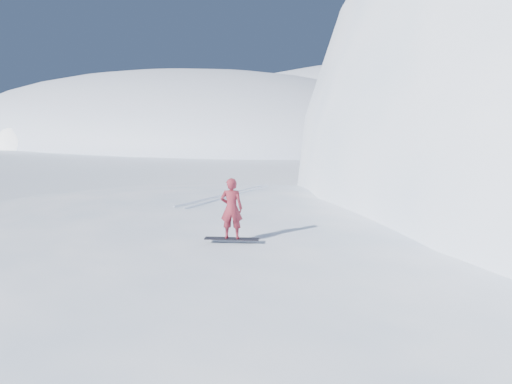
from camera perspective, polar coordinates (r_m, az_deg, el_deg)
ground at (r=15.91m, az=-8.56°, el=-11.67°), size 400.00×400.00×0.00m
near_ridge at (r=17.37m, az=1.11°, el=-9.76°), size 36.00×28.00×4.80m
far_ridge_a at (r=107.22m, az=-10.63°, el=5.97°), size 120.00×70.00×28.00m
far_ridge_c at (r=130.55m, az=15.63°, el=6.33°), size 140.00×90.00×36.00m
wind_bumps at (r=17.69m, az=-4.72°, el=-9.44°), size 16.00×14.40×1.00m
snowboard at (r=12.85m, az=-2.79°, el=-5.35°), size 1.32×0.98×0.02m
snowboarder at (r=12.67m, az=-2.82°, el=-1.88°), size 0.68×0.62×1.56m
vapor_plume at (r=86.94m, az=-24.72°, el=4.59°), size 11.40×9.12×7.98m
board_tracks at (r=19.59m, az=-3.25°, el=-0.29°), size 1.29×5.96×0.04m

